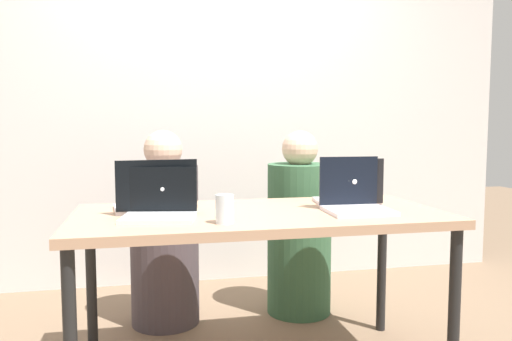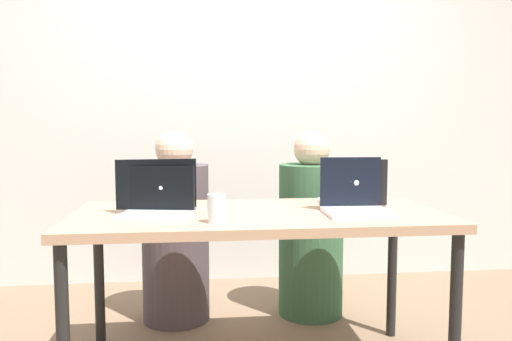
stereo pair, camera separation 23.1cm
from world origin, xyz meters
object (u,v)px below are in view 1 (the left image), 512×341
at_px(person_on_right, 299,232).
at_px(laptop_front_left, 160,208).
at_px(laptop_back_left, 155,200).
at_px(person_on_left, 165,238).
at_px(laptop_front_right, 355,200).
at_px(water_glass_left, 225,211).
at_px(laptop_back_right, 348,194).

relative_size(person_on_right, laptop_front_left, 3.37).
xyz_separation_m(laptop_front_left, laptop_back_left, (-0.02, 0.19, 0.01)).
height_order(person_on_left, person_on_right, person_on_left).
xyz_separation_m(person_on_right, laptop_back_left, (-0.87, -0.58, 0.32)).
relative_size(laptop_front_right, laptop_front_left, 0.87).
relative_size(laptop_front_right, laptop_back_left, 0.76).
height_order(laptop_back_left, water_glass_left, laptop_back_left).
height_order(laptop_back_right, water_glass_left, laptop_back_right).
xyz_separation_m(person_on_left, laptop_front_left, (-0.04, -0.78, 0.31)).
bearing_deg(person_on_right, laptop_front_left, 30.32).
xyz_separation_m(laptop_front_right, laptop_front_left, (-0.87, 0.00, -0.01)).
bearing_deg(water_glass_left, laptop_front_left, 146.74).
height_order(laptop_back_left, laptop_back_right, laptop_back_left).
bearing_deg(laptop_back_right, person_on_left, -26.53).
height_order(person_on_left, laptop_front_right, person_on_left).
xyz_separation_m(person_on_left, laptop_back_left, (-0.06, -0.58, 0.31)).
relative_size(person_on_left, laptop_front_left, 3.38).
height_order(laptop_front_right, water_glass_left, laptop_front_right).
height_order(laptop_front_left, laptop_back_left, laptop_back_left).
relative_size(person_on_left, laptop_back_right, 3.44).
bearing_deg(person_on_right, laptop_back_left, 21.89).
bearing_deg(laptop_front_left, laptop_back_right, 21.61).
height_order(person_on_right, laptop_back_right, person_on_right).
bearing_deg(laptop_back_right, person_on_right, -76.07).
relative_size(laptop_front_right, laptop_back_right, 0.89).
distance_m(laptop_front_left, water_glass_left, 0.30).
distance_m(laptop_back_left, water_glass_left, 0.44).
xyz_separation_m(person_on_left, laptop_back_right, (0.88, -0.60, 0.31)).
xyz_separation_m(person_on_right, laptop_front_right, (0.02, -0.78, 0.32)).
xyz_separation_m(laptop_back_left, water_glass_left, (0.27, -0.35, -0.00)).
xyz_separation_m(person_on_left, water_glass_left, (0.21, -0.94, 0.31)).
height_order(person_on_left, laptop_back_left, person_on_left).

